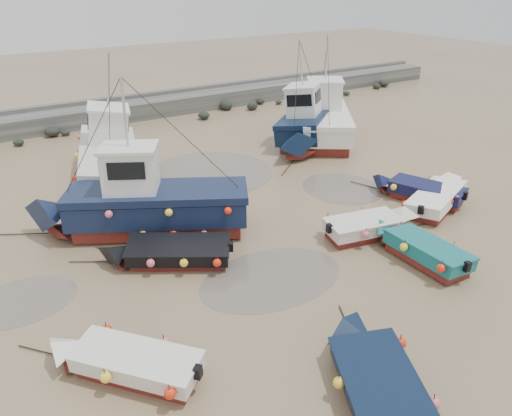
{
  "coord_description": "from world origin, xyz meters",
  "views": [
    {
      "loc": [
        -10.62,
        -12.83,
        9.72
      ],
      "look_at": [
        -1.28,
        1.91,
        1.4
      ],
      "focal_mm": 35.0,
      "sensor_mm": 36.0,
      "label": 1
    }
  ],
  "objects_px": {
    "cabin_boat_0": "(142,202)",
    "cabin_boat_3": "(324,117)",
    "cabin_boat_2": "(309,122)",
    "dinghy_2": "(419,246)",
    "dinghy_5": "(371,224)",
    "dinghy_4": "(169,249)",
    "person": "(153,197)",
    "dinghy_3": "(440,195)",
    "cabin_boat_1": "(105,154)",
    "dinghy_0": "(125,358)",
    "dinghy_1": "(381,384)",
    "dinghy_6": "(419,188)"
  },
  "relations": [
    {
      "from": "dinghy_5",
      "to": "cabin_boat_2",
      "type": "distance_m",
      "value": 12.25
    },
    {
      "from": "dinghy_4",
      "to": "dinghy_6",
      "type": "xyz_separation_m",
      "value": [
        12.11,
        -1.02,
        0.01
      ]
    },
    {
      "from": "dinghy_3",
      "to": "dinghy_4",
      "type": "relative_size",
      "value": 1.12
    },
    {
      "from": "cabin_boat_0",
      "to": "cabin_boat_1",
      "type": "height_order",
      "value": "same"
    },
    {
      "from": "dinghy_4",
      "to": "dinghy_2",
      "type": "bearing_deg",
      "value": -89.03
    },
    {
      "from": "cabin_boat_3",
      "to": "person",
      "type": "relative_size",
      "value": 5.7
    },
    {
      "from": "dinghy_1",
      "to": "dinghy_3",
      "type": "distance_m",
      "value": 12.58
    },
    {
      "from": "dinghy_0",
      "to": "cabin_boat_0",
      "type": "distance_m",
      "value": 8.16
    },
    {
      "from": "dinghy_0",
      "to": "dinghy_4",
      "type": "bearing_deg",
      "value": 14.83
    },
    {
      "from": "dinghy_4",
      "to": "dinghy_6",
      "type": "bearing_deg",
      "value": -63.0
    },
    {
      "from": "dinghy_0",
      "to": "cabin_boat_3",
      "type": "relative_size",
      "value": 0.51
    },
    {
      "from": "cabin_boat_0",
      "to": "dinghy_2",
      "type": "bearing_deg",
      "value": -105.48
    },
    {
      "from": "dinghy_1",
      "to": "dinghy_3",
      "type": "xyz_separation_m",
      "value": [
        10.56,
        6.84,
        -0.0
      ]
    },
    {
      "from": "cabin_boat_3",
      "to": "cabin_boat_1",
      "type": "bearing_deg",
      "value": -146.79
    },
    {
      "from": "dinghy_5",
      "to": "cabin_boat_0",
      "type": "xyz_separation_m",
      "value": [
        -7.53,
        5.23,
        0.77
      ]
    },
    {
      "from": "cabin_boat_1",
      "to": "dinghy_4",
      "type": "bearing_deg",
      "value": -77.52
    },
    {
      "from": "cabin_boat_0",
      "to": "dinghy_4",
      "type": "bearing_deg",
      "value": -153.99
    },
    {
      "from": "dinghy_4",
      "to": "cabin_boat_0",
      "type": "bearing_deg",
      "value": 29.34
    },
    {
      "from": "dinghy_4",
      "to": "cabin_boat_1",
      "type": "distance_m",
      "value": 9.43
    },
    {
      "from": "dinghy_0",
      "to": "cabin_boat_0",
      "type": "height_order",
      "value": "cabin_boat_0"
    },
    {
      "from": "dinghy_2",
      "to": "person",
      "type": "bearing_deg",
      "value": 121.32
    },
    {
      "from": "dinghy_1",
      "to": "dinghy_5",
      "type": "xyz_separation_m",
      "value": [
        5.87,
        6.43,
        0.02
      ]
    },
    {
      "from": "cabin_boat_2",
      "to": "dinghy_2",
      "type": "bearing_deg",
      "value": 119.67
    },
    {
      "from": "dinghy_3",
      "to": "cabin_boat_3",
      "type": "distance_m",
      "value": 11.15
    },
    {
      "from": "dinghy_4",
      "to": "cabin_boat_0",
      "type": "distance_m",
      "value": 2.9
    },
    {
      "from": "dinghy_6",
      "to": "cabin_boat_3",
      "type": "relative_size",
      "value": 0.59
    },
    {
      "from": "dinghy_0",
      "to": "dinghy_5",
      "type": "bearing_deg",
      "value": -28.9
    },
    {
      "from": "dinghy_5",
      "to": "cabin_boat_0",
      "type": "relative_size",
      "value": 0.54
    },
    {
      "from": "dinghy_3",
      "to": "cabin_boat_0",
      "type": "relative_size",
      "value": 0.63
    },
    {
      "from": "cabin_boat_3",
      "to": "person",
      "type": "distance_m",
      "value": 13.22
    },
    {
      "from": "dinghy_1",
      "to": "cabin_boat_1",
      "type": "bearing_deg",
      "value": 119.79
    },
    {
      "from": "dinghy_1",
      "to": "dinghy_6",
      "type": "relative_size",
      "value": 1.11
    },
    {
      "from": "cabin_boat_0",
      "to": "cabin_boat_2",
      "type": "height_order",
      "value": "same"
    },
    {
      "from": "dinghy_2",
      "to": "dinghy_5",
      "type": "relative_size",
      "value": 1.05
    },
    {
      "from": "dinghy_2",
      "to": "cabin_boat_3",
      "type": "height_order",
      "value": "cabin_boat_3"
    },
    {
      "from": "person",
      "to": "dinghy_2",
      "type": "bearing_deg",
      "value": 116.67
    },
    {
      "from": "dinghy_0",
      "to": "dinghy_4",
      "type": "xyz_separation_m",
      "value": [
        3.23,
        4.61,
        -0.01
      ]
    },
    {
      "from": "dinghy_4",
      "to": "person",
      "type": "height_order",
      "value": "dinghy_4"
    },
    {
      "from": "cabin_boat_0",
      "to": "cabin_boat_1",
      "type": "xyz_separation_m",
      "value": [
        0.5,
        6.59,
        -0.03
      ]
    },
    {
      "from": "dinghy_1",
      "to": "dinghy_6",
      "type": "distance_m",
      "value": 12.97
    },
    {
      "from": "cabin_boat_2",
      "to": "cabin_boat_3",
      "type": "xyz_separation_m",
      "value": [
        1.49,
        0.33,
        -0.0
      ]
    },
    {
      "from": "dinghy_1",
      "to": "cabin_boat_2",
      "type": "xyz_separation_m",
      "value": [
        11.22,
        17.42,
        0.8
      ]
    },
    {
      "from": "dinghy_4",
      "to": "person",
      "type": "distance_m",
      "value": 6.13
    },
    {
      "from": "dinghy_5",
      "to": "cabin_boat_3",
      "type": "bearing_deg",
      "value": 160.33
    },
    {
      "from": "cabin_boat_3",
      "to": "dinghy_5",
      "type": "bearing_deg",
      "value": -85.9
    },
    {
      "from": "cabin_boat_0",
      "to": "cabin_boat_3",
      "type": "relative_size",
      "value": 1.06
    },
    {
      "from": "cabin_boat_1",
      "to": "cabin_boat_3",
      "type": "bearing_deg",
      "value": 14.2
    },
    {
      "from": "dinghy_6",
      "to": "cabin_boat_3",
      "type": "distance_m",
      "value": 10.21
    },
    {
      "from": "cabin_boat_3",
      "to": "dinghy_6",
      "type": "bearing_deg",
      "value": -68.31
    },
    {
      "from": "cabin_boat_0",
      "to": "person",
      "type": "relative_size",
      "value": 6.02
    }
  ]
}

